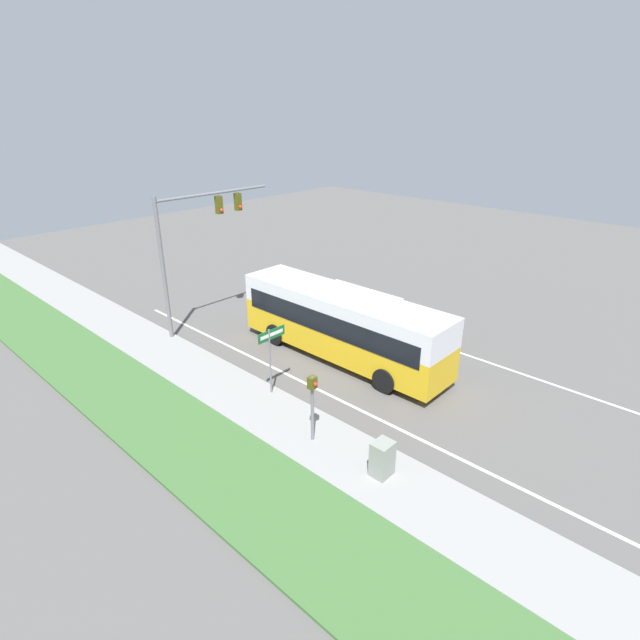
% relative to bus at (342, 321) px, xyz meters
% --- Properties ---
extents(ground_plane, '(80.00, 80.00, 0.00)m').
position_rel_bus_xyz_m(ground_plane, '(0.69, -3.06, -1.88)').
color(ground_plane, '#565451').
extents(sidewalk, '(2.80, 80.00, 0.12)m').
position_rel_bus_xyz_m(sidewalk, '(-5.51, -3.06, -1.82)').
color(sidewalk, gray).
rests_on(sidewalk, ground_plane).
extents(grass_verge, '(3.60, 80.00, 0.10)m').
position_rel_bus_xyz_m(grass_verge, '(-8.71, -3.06, -1.83)').
color(grass_verge, '#3D6633').
rests_on(grass_verge, ground_plane).
extents(lane_divider_near, '(0.14, 30.00, 0.01)m').
position_rel_bus_xyz_m(lane_divider_near, '(-2.91, -3.06, -1.87)').
color(lane_divider_near, silver).
rests_on(lane_divider_near, ground_plane).
extents(lane_divider_far, '(0.14, 30.00, 0.01)m').
position_rel_bus_xyz_m(lane_divider_far, '(4.29, -3.06, -1.87)').
color(lane_divider_far, silver).
rests_on(lane_divider_far, ground_plane).
extents(bus, '(2.61, 10.82, 3.46)m').
position_rel_bus_xyz_m(bus, '(0.00, 0.00, 0.00)').
color(bus, gold).
rests_on(bus, ground_plane).
extents(signal_gantry, '(6.82, 0.41, 7.22)m').
position_rel_bus_xyz_m(signal_gantry, '(-2.39, 7.77, 3.27)').
color(signal_gantry, slate).
rests_on(signal_gantry, ground_plane).
extents(pedestrian_signal, '(0.28, 0.34, 2.65)m').
position_rel_bus_xyz_m(pedestrian_signal, '(-5.64, -3.49, -0.05)').
color(pedestrian_signal, slate).
rests_on(pedestrian_signal, ground_plane).
extents(street_sign, '(1.39, 0.08, 2.97)m').
position_rel_bus_xyz_m(street_sign, '(-4.44, -0.04, 0.21)').
color(street_sign, slate).
rests_on(street_sign, ground_plane).
extents(utility_cabinet, '(0.68, 0.58, 1.22)m').
position_rel_bus_xyz_m(utility_cabinet, '(-5.46, -6.38, -1.15)').
color(utility_cabinet, gray).
rests_on(utility_cabinet, sidewalk).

